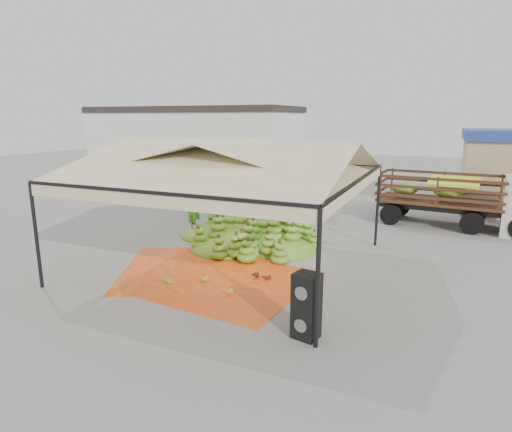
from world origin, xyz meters
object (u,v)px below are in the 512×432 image
at_px(banana_heap, 247,227).
at_px(truck_left, 263,187).
at_px(speaker_stack, 306,306).
at_px(truck_right, 469,195).
at_px(vendor, 307,214).

height_order(banana_heap, truck_left, truck_left).
distance_m(speaker_stack, truck_right, 12.48).
xyz_separation_m(truck_left, truck_right, (9.47, 0.30, 0.23)).
distance_m(banana_heap, speaker_stack, 7.25).
distance_m(truck_left, truck_right, 9.48).
xyz_separation_m(banana_heap, truck_left, (-1.78, 5.74, 0.57)).
xyz_separation_m(banana_heap, truck_right, (7.69, 6.04, 0.80)).
height_order(banana_heap, speaker_stack, speaker_stack).
xyz_separation_m(banana_heap, speaker_stack, (4.19, -5.92, 0.09)).
xyz_separation_m(vendor, truck_left, (-3.54, 3.81, 0.32)).
height_order(truck_left, truck_right, truck_right).
bearing_deg(vendor, banana_heap, 60.82).
distance_m(speaker_stack, vendor, 8.23).
distance_m(banana_heap, truck_right, 9.81).
relative_size(speaker_stack, truck_right, 0.21).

